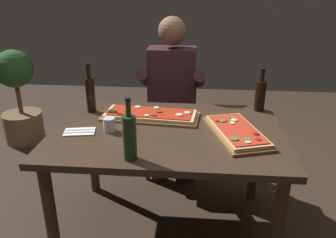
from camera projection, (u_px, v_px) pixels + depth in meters
ground_plane at (167, 227)px, 2.38m from camera, size 6.40×6.40×0.00m
dining_table at (167, 144)px, 2.13m from camera, size 1.40×0.96×0.74m
pizza_rectangular_front at (150, 115)px, 2.26m from camera, size 0.65×0.30×0.05m
pizza_rectangular_left at (237, 132)px, 2.02m from camera, size 0.40×0.57×0.05m
wine_bottle_dark at (130, 137)px, 1.71m from camera, size 0.07×0.07×0.33m
oil_bottle_amber at (90, 93)px, 2.32m from camera, size 0.06×0.06×0.34m
vinegar_bottle_green at (260, 94)px, 2.35m from camera, size 0.07×0.07×0.30m
tumbler_near_camera at (109, 125)px, 2.06m from camera, size 0.07×0.07×0.09m
napkin_cutlery_set at (80, 132)px, 2.05m from camera, size 0.20×0.14×0.01m
diner_chair at (173, 116)px, 2.98m from camera, size 0.44×0.44×0.87m
seated_diner at (172, 92)px, 2.77m from camera, size 0.53×0.41×1.33m
potted_plant_corner at (19, 98)px, 3.47m from camera, size 0.39×0.39×0.96m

